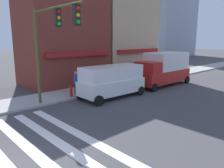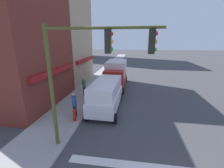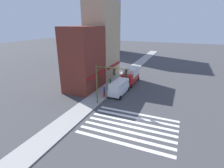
{
  "view_description": "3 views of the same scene",
  "coord_description": "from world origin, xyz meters",
  "px_view_note": "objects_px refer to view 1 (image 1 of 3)",
  "views": [
    {
      "loc": [
        -1.92,
        -6.78,
        4.18
      ],
      "look_at": [
        8.82,
        4.7,
        1.0
      ],
      "focal_mm": 35.0,
      "sensor_mm": 36.0,
      "label": 1
    },
    {
      "loc": [
        -2.19,
        2.61,
        5.31
      ],
      "look_at": [
        12.04,
        4.7,
        1.2
      ],
      "focal_mm": 24.0,
      "sensor_mm": 36.0,
      "label": 2
    },
    {
      "loc": [
        -17.31,
        -4.88,
        11.57
      ],
      "look_at": [
        4.02,
        4.0,
        3.5
      ],
      "focal_mm": 28.0,
      "sensor_mm": 36.0,
      "label": 3
    }
  ],
  "objects_px": {
    "pedestrian_blue_shirt": "(76,83)",
    "pedestrian_green_top": "(112,75)",
    "van_white": "(112,80)",
    "fire_hydrant": "(71,90)",
    "box_truck_red": "(163,68)",
    "traffic_signal": "(50,36)"
  },
  "relations": [
    {
      "from": "box_truck_red",
      "to": "pedestrian_green_top",
      "type": "relative_size",
      "value": 3.51
    },
    {
      "from": "pedestrian_green_top",
      "to": "box_truck_red",
      "type": "bearing_deg",
      "value": 117.68
    },
    {
      "from": "traffic_signal",
      "to": "pedestrian_green_top",
      "type": "distance_m",
      "value": 8.45
    },
    {
      "from": "fire_hydrant",
      "to": "van_white",
      "type": "bearing_deg",
      "value": -34.76
    },
    {
      "from": "traffic_signal",
      "to": "pedestrian_blue_shirt",
      "type": "relative_size",
      "value": 3.4
    },
    {
      "from": "pedestrian_blue_shirt",
      "to": "traffic_signal",
      "type": "bearing_deg",
      "value": 11.04
    },
    {
      "from": "van_white",
      "to": "fire_hydrant",
      "type": "bearing_deg",
      "value": 146.87
    },
    {
      "from": "box_truck_red",
      "to": "fire_hydrant",
      "type": "height_order",
      "value": "box_truck_red"
    },
    {
      "from": "traffic_signal",
      "to": "pedestrian_blue_shirt",
      "type": "height_order",
      "value": "traffic_signal"
    },
    {
      "from": "van_white",
      "to": "pedestrian_blue_shirt",
      "type": "bearing_deg",
      "value": 135.83
    },
    {
      "from": "van_white",
      "to": "fire_hydrant",
      "type": "height_order",
      "value": "van_white"
    },
    {
      "from": "pedestrian_blue_shirt",
      "to": "pedestrian_green_top",
      "type": "relative_size",
      "value": 1.0
    },
    {
      "from": "pedestrian_green_top",
      "to": "fire_hydrant",
      "type": "relative_size",
      "value": 2.1
    },
    {
      "from": "box_truck_red",
      "to": "pedestrian_blue_shirt",
      "type": "distance_m",
      "value": 8.61
    },
    {
      "from": "van_white",
      "to": "fire_hydrant",
      "type": "relative_size",
      "value": 6.0
    },
    {
      "from": "traffic_signal",
      "to": "pedestrian_green_top",
      "type": "relative_size",
      "value": 3.4
    },
    {
      "from": "van_white",
      "to": "pedestrian_green_top",
      "type": "bearing_deg",
      "value": 48.95
    },
    {
      "from": "box_truck_red",
      "to": "fire_hydrant",
      "type": "xyz_separation_m",
      "value": [
        -8.96,
        1.7,
        -0.97
      ]
    },
    {
      "from": "van_white",
      "to": "pedestrian_blue_shirt",
      "type": "distance_m",
      "value": 2.68
    },
    {
      "from": "pedestrian_blue_shirt",
      "to": "pedestrian_green_top",
      "type": "xyz_separation_m",
      "value": [
        4.31,
        0.74,
        0.0
      ]
    },
    {
      "from": "traffic_signal",
      "to": "pedestrian_blue_shirt",
      "type": "bearing_deg",
      "value": 35.05
    },
    {
      "from": "pedestrian_blue_shirt",
      "to": "fire_hydrant",
      "type": "distance_m",
      "value": 0.78
    }
  ]
}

